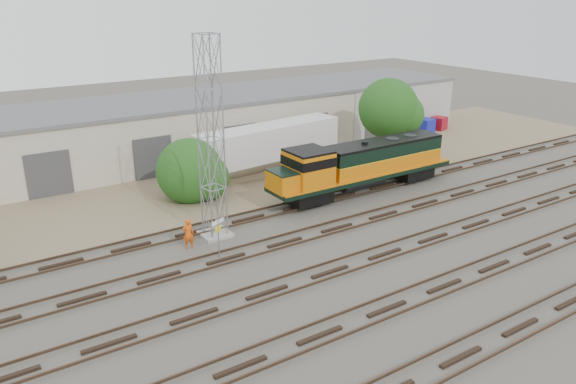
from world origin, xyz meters
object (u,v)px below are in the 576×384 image
locomotive (361,165)px  semi_trailer (272,143)px  signal_tower (211,143)px  worker (188,234)px

locomotive → semi_trailer: 8.47m
locomotive → signal_tower: (-12.71, -1.13, 3.75)m
semi_trailer → worker: bearing=-146.9°
signal_tower → worker: size_ratio=6.58×
locomotive → worker: 14.98m
signal_tower → semi_trailer: signal_tower is taller
worker → signal_tower: bearing=-145.6°
locomotive → signal_tower: signal_tower is taller
worker → semi_trailer: 15.55m
signal_tower → semi_trailer: (9.84, 9.09, -3.41)m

